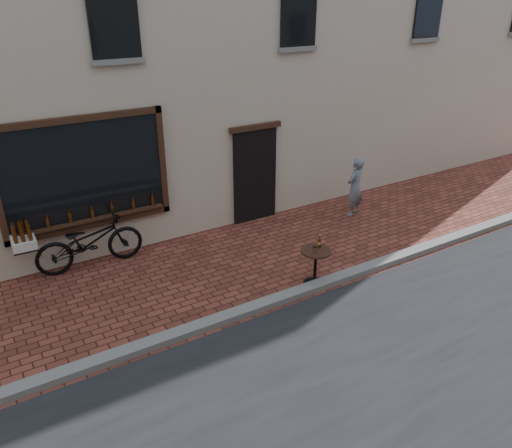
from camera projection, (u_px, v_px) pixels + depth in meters
ground at (264, 315)px, 8.52m from camera, size 90.00×90.00×0.00m
kerb at (258, 306)px, 8.65m from camera, size 90.00×0.25×0.12m
cargo_bicycle at (87, 241)px, 9.78m from camera, size 2.42×0.77×1.17m
bistro_table at (316, 260)px, 9.20m from camera, size 0.57×0.57×0.97m
pedestrian at (355, 187)px, 12.00m from camera, size 0.62×0.52×1.46m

